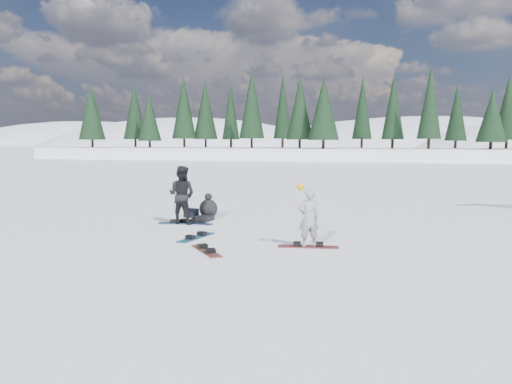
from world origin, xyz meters
TOP-DOWN VIEW (x-y plane):
  - ground at (0.00, 0.00)m, footprint 420.00×420.00m
  - alpine_backdrop at (-11.72, 189.17)m, footprint 412.50×227.00m
  - snowboarder_woman at (0.43, -1.20)m, footprint 0.64×0.55m
  - snowboarder_man at (-3.95, 1.37)m, footprint 0.96×0.78m
  - seated_rider at (-3.45, 2.43)m, footprint 0.76×1.12m
  - gear_bag at (-4.15, 2.69)m, footprint 0.51×0.41m
  - snowboard_woman at (0.44, -1.20)m, footprint 1.52×0.45m
  - snowboard_man at (-3.95, 1.37)m, footprint 1.52×0.64m
  - snowboard_loose_c at (-3.69, 1.47)m, footprint 1.53×0.55m
  - snowboard_loose_b at (-1.88, -2.24)m, footprint 1.15×1.35m
  - snowboard_loose_a at (-2.70, -0.74)m, footprint 0.61×1.52m

SIDE VIEW (x-z plane):
  - alpine_backdrop at x=-11.72m, z-range -40.57..12.63m
  - ground at x=0.00m, z-range 0.00..0.00m
  - snowboard_woman at x=0.44m, z-range 0.00..0.03m
  - snowboard_man at x=-3.95m, z-range 0.00..0.03m
  - snowboard_loose_c at x=-3.69m, z-range 0.00..0.03m
  - snowboard_loose_b at x=-1.88m, z-range 0.00..0.03m
  - snowboard_loose_a at x=-2.70m, z-range 0.00..0.03m
  - gear_bag at x=-4.15m, z-range 0.00..0.30m
  - seated_rider at x=-3.45m, z-range -0.10..0.78m
  - snowboarder_woman at x=0.43m, z-range -0.05..1.56m
  - snowboarder_man at x=-3.95m, z-range 0.00..1.85m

